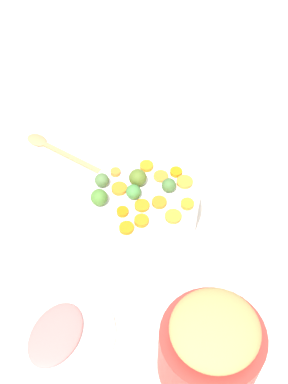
{
  "coord_description": "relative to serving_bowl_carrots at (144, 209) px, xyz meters",
  "views": [
    {
      "loc": [
        0.04,
        -0.76,
        1.07
      ],
      "look_at": [
        -0.02,
        -0.01,
        0.14
      ],
      "focal_mm": 48.11,
      "sensor_mm": 36.0,
      "label": 1
    }
  ],
  "objects": [
    {
      "name": "ham_slice_main",
      "position": [
        -0.16,
        -0.32,
        -0.03
      ],
      "size": [
        0.14,
        0.17,
        0.02
      ],
      "primitive_type": "ellipsoid",
      "rotation": [
        0.0,
        0.0,
        1.27
      ],
      "color": "#C4706E",
      "rests_on": "ham_plate"
    },
    {
      "name": "carrot_slice_12",
      "position": [
        0.0,
        -0.08,
        0.06
      ],
      "size": [
        0.05,
        0.05,
        0.01
      ],
      "primitive_type": "cylinder",
      "rotation": [
        0.0,
        0.0,
        5.63
      ],
      "color": "orange",
      "rests_on": "serving_bowl_carrots"
    },
    {
      "name": "wooden_spoon",
      "position": [
        -0.28,
        0.23,
        -0.05
      ],
      "size": [
        0.25,
        0.15,
        0.01
      ],
      "color": "tan",
      "rests_on": "tabletop"
    },
    {
      "name": "metal_pot",
      "position": [
        0.16,
        -0.35,
        0.02
      ],
      "size": [
        0.2,
        0.2,
        0.15
      ],
      "primitive_type": "cylinder",
      "color": "red",
      "rests_on": "tabletop"
    },
    {
      "name": "carrot_slice_11",
      "position": [
        0.09,
        0.04,
        0.06
      ],
      "size": [
        0.05,
        0.05,
        0.01
      ],
      "primitive_type": "cylinder",
      "rotation": [
        0.0,
        0.0,
        2.8
      ],
      "color": "orange",
      "rests_on": "serving_bowl_carrots"
    },
    {
      "name": "serving_bowl_carrots",
      "position": [
        0.0,
        0.0,
        0.0
      ],
      "size": [
        0.26,
        0.26,
        0.11
      ],
      "primitive_type": "cylinder",
      "color": "white",
      "rests_on": "tabletop"
    },
    {
      "name": "carrot_slice_6",
      "position": [
        -0.06,
        0.01,
        0.06
      ],
      "size": [
        0.04,
        0.04,
        0.01
      ],
      "primitive_type": "cylinder",
      "rotation": [
        0.0,
        0.0,
        4.96
      ],
      "color": "orange",
      "rests_on": "serving_bowl_carrots"
    },
    {
      "name": "brussels_sprout_3",
      "position": [
        -0.02,
        0.03,
        0.08
      ],
      "size": [
        0.04,
        0.04,
        0.04
      ],
      "primitive_type": "sphere",
      "color": "#546E25",
      "rests_on": "serving_bowl_carrots"
    },
    {
      "name": "carrot_slice_4",
      "position": [
        0.04,
        -0.02,
        0.06
      ],
      "size": [
        0.04,
        0.04,
        0.01
      ],
      "primitive_type": "cylinder",
      "rotation": [
        0.0,
        0.0,
        5.98
      ],
      "color": "orange",
      "rests_on": "serving_bowl_carrots"
    },
    {
      "name": "carrot_slice_8",
      "position": [
        0.07,
        -0.06,
        0.06
      ],
      "size": [
        0.05,
        0.05,
        0.01
      ],
      "primitive_type": "cylinder",
      "rotation": [
        0.0,
        0.0,
        3.73
      ],
      "color": "orange",
      "rests_on": "serving_bowl_carrots"
    },
    {
      "name": "carrot_slice_7",
      "position": [
        -0.03,
        -0.1,
        0.06
      ],
      "size": [
        0.04,
        0.04,
        0.01
      ],
      "primitive_type": "cylinder",
      "rotation": [
        0.0,
        0.0,
        4.41
      ],
      "color": "orange",
      "rests_on": "serving_bowl_carrots"
    },
    {
      "name": "carrot_slice_2",
      "position": [
        0.1,
        -0.02,
        0.06
      ],
      "size": [
        0.04,
        0.04,
        0.01
      ],
      "primitive_type": "cylinder",
      "rotation": [
        0.0,
        0.0,
        0.95
      ],
      "color": "orange",
      "rests_on": "serving_bowl_carrots"
    },
    {
      "name": "carrot_slice_0",
      "position": [
        -0.04,
        -0.06,
        0.06
      ],
      "size": [
        0.04,
        0.04,
        0.01
      ],
      "primitive_type": "cylinder",
      "rotation": [
        0.0,
        0.0,
        1.97
      ],
      "color": "orange",
      "rests_on": "serving_bowl_carrots"
    },
    {
      "name": "ham_plate",
      "position": [
        -0.16,
        -0.31,
        -0.05
      ],
      "size": [
        0.24,
        0.24,
        0.01
      ],
      "primitive_type": "cylinder",
      "color": "white",
      "rests_on": "tabletop"
    },
    {
      "name": "carrot_slice_3",
      "position": [
        -0.0,
        -0.04,
        0.06
      ],
      "size": [
        0.05,
        0.05,
        0.01
      ],
      "primitive_type": "cylinder",
      "rotation": [
        0.0,
        0.0,
        2.03
      ],
      "color": "orange",
      "rests_on": "serving_bowl_carrots"
    },
    {
      "name": "stuffing_mound",
      "position": [
        0.16,
        -0.35,
        0.12
      ],
      "size": [
        0.17,
        0.17,
        0.06
      ],
      "primitive_type": "ellipsoid",
      "color": "tan",
      "rests_on": "metal_pot"
    },
    {
      "name": "brussels_sprout_1",
      "position": [
        -0.1,
        -0.03,
        0.07
      ],
      "size": [
        0.04,
        0.04,
        0.04
      ],
      "primitive_type": "sphere",
      "color": "#4A7D30",
      "rests_on": "serving_bowl_carrots"
    },
    {
      "name": "carrot_slice_1",
      "position": [
        -0.07,
        0.06,
        0.06
      ],
      "size": [
        0.03,
        0.03,
        0.01
      ],
      "primitive_type": "cylinder",
      "rotation": [
        0.0,
        0.0,
        3.26
      ],
      "color": "orange",
      "rests_on": "serving_bowl_carrots"
    },
    {
      "name": "carrot_slice_10",
      "position": [
        0.07,
        0.07,
        0.06
      ],
      "size": [
        0.04,
        0.04,
        0.01
      ],
      "primitive_type": "cylinder",
      "rotation": [
        0.0,
        0.0,
        0.45
      ],
      "color": "orange",
      "rests_on": "serving_bowl_carrots"
    },
    {
      "name": "brussels_sprout_4",
      "position": [
        -0.02,
        -0.01,
        0.07
      ],
      "size": [
        0.04,
        0.04,
        0.04
      ],
      "primitive_type": "sphere",
      "color": "#44863E",
      "rests_on": "serving_bowl_carrots"
    },
    {
      "name": "tabletop",
      "position": [
        0.02,
        0.01,
        -0.06
      ],
      "size": [
        2.4,
        2.4,
        0.02
      ],
      "primitive_type": "cube",
      "color": "white",
      "rests_on": "ground"
    },
    {
      "name": "brussels_sprout_0",
      "position": [
        -0.1,
        0.02,
        0.07
      ],
      "size": [
        0.03,
        0.03,
        0.03
      ],
      "primitive_type": "sphere",
      "color": "#51743E",
      "rests_on": "serving_bowl_carrots"
    },
    {
      "name": "brussels_sprout_2",
      "position": [
        0.06,
        0.02,
        0.07
      ],
      "size": [
        0.03,
        0.03,
        0.03
      ],
      "primitive_type": "sphere",
      "color": "#467137",
      "rests_on": "serving_bowl_carrots"
    },
    {
      "name": "carrot_slice_9",
      "position": [
        0.04,
        0.06,
        0.06
      ],
      "size": [
        0.04,
        0.04,
        0.01
      ],
      "primitive_type": "cylinder",
      "rotation": [
        0.0,
        0.0,
        4.6
      ],
      "color": "orange",
      "rests_on": "serving_bowl_carrots"
    },
    {
      "name": "carrot_slice_5",
      "position": [
        -0.0,
        0.09,
        0.06
      ],
      "size": [
        0.04,
        0.04,
        0.01
      ],
      "primitive_type": "cylinder",
      "rotation": [
        0.0,
        0.0,
        0.49
      ],
      "color": "orange",
      "rests_on": "serving_bowl_carrots"
    }
  ]
}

